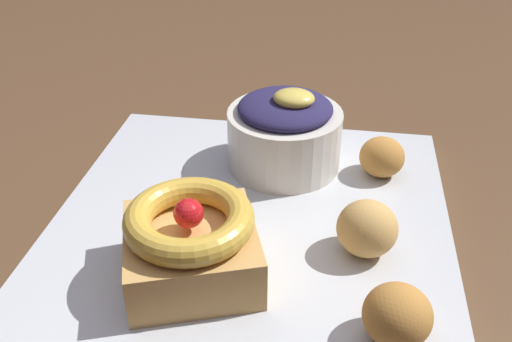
{
  "coord_description": "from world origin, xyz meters",
  "views": [
    {
      "loc": [
        0.11,
        -0.57,
        1.01
      ],
      "look_at": [
        0.05,
        -0.19,
        0.77
      ],
      "focal_mm": 40.32,
      "sensor_mm": 36.0,
      "label": 1
    }
  ],
  "objects_px": {
    "cake_slice": "(191,242)",
    "fritter_front": "(367,228)",
    "berry_ramekin": "(285,132)",
    "fritter_back": "(382,157)",
    "fritter_middle": "(397,315)",
    "front_plate": "(252,220)"
  },
  "relations": [
    {
      "from": "cake_slice",
      "to": "fritter_back",
      "type": "height_order",
      "value": "cake_slice"
    },
    {
      "from": "fritter_back",
      "to": "fritter_middle",
      "type": "bearing_deg",
      "value": -88.89
    },
    {
      "from": "front_plate",
      "to": "fritter_middle",
      "type": "xyz_separation_m",
      "value": [
        0.1,
        -0.11,
        0.03
      ]
    },
    {
      "from": "berry_ramekin",
      "to": "fritter_middle",
      "type": "relative_size",
      "value": 2.39
    },
    {
      "from": "fritter_front",
      "to": "fritter_back",
      "type": "bearing_deg",
      "value": 82.72
    },
    {
      "from": "front_plate",
      "to": "fritter_back",
      "type": "height_order",
      "value": "fritter_back"
    },
    {
      "from": "berry_ramekin",
      "to": "fritter_back",
      "type": "height_order",
      "value": "berry_ramekin"
    },
    {
      "from": "berry_ramekin",
      "to": "fritter_back",
      "type": "relative_size",
      "value": 2.57
    },
    {
      "from": "cake_slice",
      "to": "fritter_front",
      "type": "bearing_deg",
      "value": 20.27
    },
    {
      "from": "front_plate",
      "to": "cake_slice",
      "type": "distance_m",
      "value": 0.09
    },
    {
      "from": "fritter_middle",
      "to": "fritter_back",
      "type": "bearing_deg",
      "value": 91.11
    },
    {
      "from": "berry_ramekin",
      "to": "fritter_back",
      "type": "bearing_deg",
      "value": -1.9
    },
    {
      "from": "berry_ramekin",
      "to": "fritter_back",
      "type": "xyz_separation_m",
      "value": [
        0.08,
        -0.0,
        -0.02
      ]
    },
    {
      "from": "fritter_middle",
      "to": "fritter_back",
      "type": "distance_m",
      "value": 0.19
    },
    {
      "from": "cake_slice",
      "to": "fritter_middle",
      "type": "distance_m",
      "value": 0.14
    },
    {
      "from": "fritter_back",
      "to": "fritter_front",
      "type": "bearing_deg",
      "value": -97.28
    },
    {
      "from": "cake_slice",
      "to": "berry_ramekin",
      "type": "distance_m",
      "value": 0.16
    },
    {
      "from": "cake_slice",
      "to": "fritter_front",
      "type": "distance_m",
      "value": 0.12
    },
    {
      "from": "front_plate",
      "to": "fritter_back",
      "type": "relative_size",
      "value": 7.91
    },
    {
      "from": "front_plate",
      "to": "fritter_front",
      "type": "distance_m",
      "value": 0.1
    },
    {
      "from": "fritter_front",
      "to": "fritter_back",
      "type": "height_order",
      "value": "fritter_front"
    },
    {
      "from": "front_plate",
      "to": "fritter_middle",
      "type": "height_order",
      "value": "fritter_middle"
    }
  ]
}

